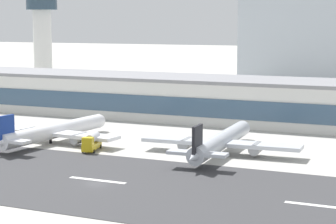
# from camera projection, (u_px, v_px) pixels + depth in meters

# --- Properties ---
(ground_plane) EXTENTS (1400.00, 1400.00, 0.00)m
(ground_plane) POSITION_uv_depth(u_px,v_px,m) (97.00, 184.00, 120.52)
(ground_plane) COLOR #B2AFA8
(runway_strip) EXTENTS (800.00, 42.60, 0.08)m
(runway_strip) POSITION_uv_depth(u_px,v_px,m) (104.00, 181.00, 122.69)
(runway_strip) COLOR #38383A
(runway_strip) RESTS_ON ground_plane
(runway_centreline_dash_4) EXTENTS (12.00, 1.20, 0.01)m
(runway_centreline_dash_4) POSITION_uv_depth(u_px,v_px,m) (97.00, 180.00, 123.25)
(runway_centreline_dash_4) COLOR white
(runway_centreline_dash_4) RESTS_ON runway_strip
(runway_centreline_dash_5) EXTENTS (12.00, 1.20, 0.01)m
(runway_centreline_dash_5) POSITION_uv_depth(u_px,v_px,m) (321.00, 206.00, 105.96)
(runway_centreline_dash_5) COLOR white
(runway_centreline_dash_5) RESTS_ON runway_strip
(terminal_building) EXTENTS (221.49, 26.85, 13.00)m
(terminal_building) POSITION_uv_depth(u_px,v_px,m) (213.00, 99.00, 199.10)
(terminal_building) COLOR silver
(terminal_building) RESTS_ON ground_plane
(control_tower) EXTENTS (13.56, 13.56, 40.49)m
(control_tower) POSITION_uv_depth(u_px,v_px,m) (42.00, 36.00, 267.34)
(control_tower) COLOR silver
(control_tower) RESTS_ON ground_plane
(airliner_navy_tail_gate_0) EXTENTS (36.71, 42.72, 8.92)m
(airliner_navy_tail_gate_0) POSITION_uv_depth(u_px,v_px,m) (51.00, 132.00, 160.86)
(airliner_navy_tail_gate_0) COLOR white
(airliner_navy_tail_gate_0) RESTS_ON ground_plane
(airliner_black_tail_gate_1) EXTENTS (36.89, 43.54, 9.09)m
(airliner_black_tail_gate_1) POSITION_uv_depth(u_px,v_px,m) (219.00, 142.00, 146.74)
(airliner_black_tail_gate_1) COLOR silver
(airliner_black_tail_gate_1) RESTS_ON ground_plane
(service_fuel_truck_1) EXTENTS (4.78, 8.89, 3.95)m
(service_fuel_truck_1) POSITION_uv_depth(u_px,v_px,m) (92.00, 142.00, 151.85)
(service_fuel_truck_1) COLOR gold
(service_fuel_truck_1) RESTS_ON ground_plane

